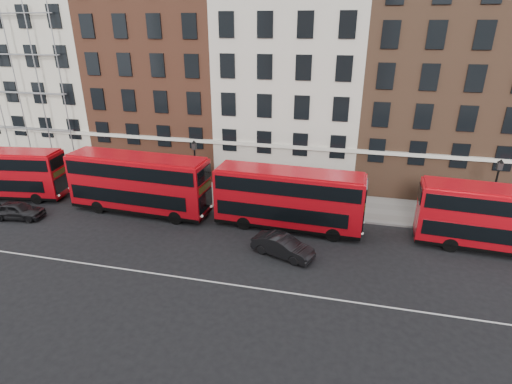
% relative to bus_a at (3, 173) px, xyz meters
% --- Properties ---
extents(ground, '(120.00, 120.00, 0.00)m').
position_rel_bus_a_xyz_m(ground, '(22.97, -5.82, -2.30)').
color(ground, black).
rests_on(ground, ground).
extents(pavement, '(80.00, 5.00, 0.15)m').
position_rel_bus_a_xyz_m(pavement, '(22.97, 4.68, -2.23)').
color(pavement, gray).
rests_on(pavement, ground).
extents(kerb, '(80.00, 0.30, 0.16)m').
position_rel_bus_a_xyz_m(kerb, '(22.97, 2.18, -2.22)').
color(kerb, gray).
rests_on(kerb, ground).
extents(road_centre_line, '(70.00, 0.12, 0.01)m').
position_rel_bus_a_xyz_m(road_centre_line, '(22.97, -7.82, -2.30)').
color(road_centre_line, white).
rests_on(road_centre_line, ground).
extents(building_terrace, '(64.00, 11.95, 22.00)m').
position_rel_bus_a_xyz_m(building_terrace, '(22.67, 12.06, 7.94)').
color(building_terrace, '#B7B29E').
rests_on(building_terrace, ground).
extents(bus_a, '(10.45, 3.84, 4.29)m').
position_rel_bus_a_xyz_m(bus_a, '(0.00, 0.00, 0.00)').
color(bus_a, '#BC0913').
rests_on(bus_a, ground).
extents(bus_b, '(11.42, 3.31, 4.74)m').
position_rel_bus_a_xyz_m(bus_b, '(12.78, 0.01, 0.24)').
color(bus_b, '#BC0913').
rests_on(bus_b, ground).
extents(bus_c, '(10.85, 3.07, 4.51)m').
position_rel_bus_a_xyz_m(bus_c, '(24.70, 0.01, 0.12)').
color(bus_c, '#BC0913').
rests_on(bus_c, ground).
extents(bus_d, '(10.67, 3.31, 4.41)m').
position_rel_bus_a_xyz_m(bus_d, '(38.84, 0.01, 0.06)').
color(bus_d, '#BC0913').
rests_on(bus_d, ground).
extents(car_rear, '(4.20, 2.14, 1.37)m').
position_rel_bus_a_xyz_m(car_rear, '(4.02, -3.32, -1.62)').
color(car_rear, '#242326').
rests_on(car_rear, ground).
extents(car_front, '(4.38, 2.75, 1.36)m').
position_rel_bus_a_xyz_m(car_front, '(25.05, -3.94, -1.62)').
color(car_front, black).
rests_on(car_front, ground).
extents(lamp_post_left, '(0.44, 0.44, 5.33)m').
position_rel_bus_a_xyz_m(lamp_post_left, '(16.54, 2.72, 0.78)').
color(lamp_post_left, black).
rests_on(lamp_post_left, pavement).
extents(lamp_post_right, '(0.44, 0.44, 5.33)m').
position_rel_bus_a_xyz_m(lamp_post_right, '(38.98, 3.02, 0.78)').
color(lamp_post_right, black).
rests_on(lamp_post_right, pavement).
extents(iron_railings, '(6.60, 0.06, 1.00)m').
position_rel_bus_a_xyz_m(iron_railings, '(22.97, 6.88, -1.65)').
color(iron_railings, black).
rests_on(iron_railings, pavement).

